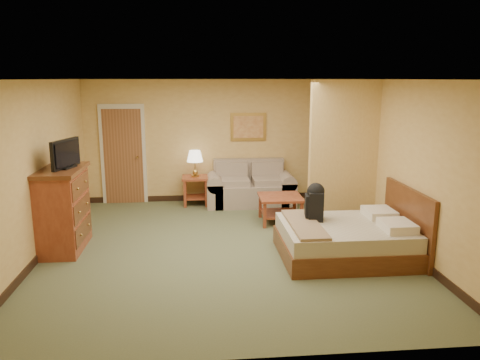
{
  "coord_description": "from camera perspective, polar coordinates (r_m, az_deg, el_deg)",
  "views": [
    {
      "loc": [
        -0.41,
        -6.96,
        2.61
      ],
      "look_at": [
        0.3,
        0.6,
        0.96
      ],
      "focal_mm": 35.0,
      "sensor_mm": 36.0,
      "label": 1
    }
  ],
  "objects": [
    {
      "name": "floor",
      "position": [
        7.45,
        -1.89,
        -8.27
      ],
      "size": [
        6.0,
        6.0,
        0.0
      ],
      "primitive_type": "plane",
      "color": "#545C3B",
      "rests_on": "ground"
    },
    {
      "name": "ceiling",
      "position": [
        6.98,
        -2.04,
        12.16
      ],
      "size": [
        6.0,
        6.0,
        0.0
      ],
      "primitive_type": "plane",
      "rotation": [
        3.14,
        0.0,
        0.0
      ],
      "color": "white",
      "rests_on": "back_wall"
    },
    {
      "name": "back_wall",
      "position": [
        10.06,
        -3.0,
        4.76
      ],
      "size": [
        5.5,
        0.02,
        2.6
      ],
      "primitive_type": "cube",
      "color": "tan",
      "rests_on": "floor"
    },
    {
      "name": "left_wall",
      "position": [
        7.46,
        -23.55,
        1.11
      ],
      "size": [
        0.02,
        6.0,
        2.6
      ],
      "primitive_type": "cube",
      "color": "tan",
      "rests_on": "floor"
    },
    {
      "name": "right_wall",
      "position": [
        7.76,
        18.76,
        1.88
      ],
      "size": [
        0.02,
        6.0,
        2.6
      ],
      "primitive_type": "cube",
      "color": "tan",
      "rests_on": "floor"
    },
    {
      "name": "partition",
      "position": [
        8.4,
        12.47,
        2.99
      ],
      "size": [
        1.2,
        0.15,
        2.6
      ],
      "primitive_type": "cube",
      "color": "tan",
      "rests_on": "floor"
    },
    {
      "name": "door",
      "position": [
        10.17,
        -14.03,
        2.97
      ],
      "size": [
        0.94,
        0.16,
        2.1
      ],
      "color": "beige",
      "rests_on": "floor"
    },
    {
      "name": "baseboard",
      "position": [
        10.29,
        -2.92,
        -2.11
      ],
      "size": [
        5.5,
        0.02,
        0.12
      ],
      "primitive_type": "cube",
      "color": "black",
      "rests_on": "floor"
    },
    {
      "name": "loveseat",
      "position": [
        9.88,
        1.25,
        -1.25
      ],
      "size": [
        1.84,
        0.86,
        0.93
      ],
      "color": "gray",
      "rests_on": "floor"
    },
    {
      "name": "side_table",
      "position": [
        9.87,
        -5.45,
        -0.76
      ],
      "size": [
        0.55,
        0.55,
        0.6
      ],
      "color": "maroon",
      "rests_on": "floor"
    },
    {
      "name": "table_lamp",
      "position": [
        9.75,
        -5.52,
        2.83
      ],
      "size": [
        0.33,
        0.33,
        0.55
      ],
      "color": "#A9863E",
      "rests_on": "side_table"
    },
    {
      "name": "coffee_table",
      "position": [
        8.66,
        4.93,
        -2.87
      ],
      "size": [
        0.79,
        0.79,
        0.5
      ],
      "rotation": [
        0.0,
        0.0,
        -0.02
      ],
      "color": "maroon",
      "rests_on": "floor"
    },
    {
      "name": "wall_picture",
      "position": [
        10.05,
        1.02,
        6.49
      ],
      "size": [
        0.77,
        0.04,
        0.6
      ],
      "color": "#B78E3F",
      "rests_on": "back_wall"
    },
    {
      "name": "dresser",
      "position": [
        7.71,
        -20.75,
        -3.31
      ],
      "size": [
        0.63,
        1.2,
        1.29
      ],
      "color": "maroon",
      "rests_on": "floor"
    },
    {
      "name": "tv",
      "position": [
        7.51,
        -20.5,
        2.91
      ],
      "size": [
        0.26,
        0.71,
        0.44
      ],
      "rotation": [
        0.0,
        0.0,
        -0.28
      ],
      "color": "black",
      "rests_on": "dresser"
    },
    {
      "name": "bed",
      "position": [
        7.19,
        13.15,
        -6.97
      ],
      "size": [
        1.93,
        1.6,
        1.04
      ],
      "color": "#522713",
      "rests_on": "floor"
    },
    {
      "name": "backpack",
      "position": [
        7.17,
        9.19,
        -2.47
      ],
      "size": [
        0.27,
        0.36,
        0.57
      ],
      "rotation": [
        0.0,
        0.0,
        -0.16
      ],
      "color": "black",
      "rests_on": "bed"
    }
  ]
}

